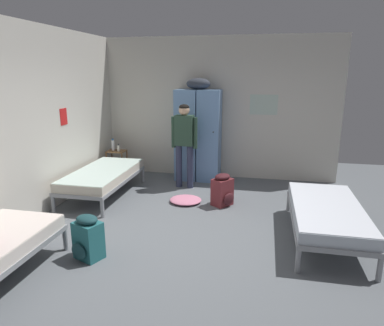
# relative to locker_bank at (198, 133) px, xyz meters

# --- Properties ---
(ground_plane) EXTENTS (9.20, 9.20, 0.00)m
(ground_plane) POSITION_rel_locker_bank_xyz_m (0.36, -2.59, -0.97)
(ground_plane) COLOR slate
(room_backdrop) EXTENTS (4.89, 5.81, 2.89)m
(room_backdrop) POSITION_rel_locker_bank_xyz_m (-0.95, -1.26, 0.48)
(room_backdrop) COLOR beige
(room_backdrop) RESTS_ON ground_plane
(locker_bank) EXTENTS (0.90, 0.55, 2.07)m
(locker_bank) POSITION_rel_locker_bank_xyz_m (0.00, 0.00, 0.00)
(locker_bank) COLOR #6B93C6
(locker_bank) RESTS_ON ground_plane
(shelf_unit) EXTENTS (0.38, 0.30, 0.57)m
(shelf_unit) POSITION_rel_locker_bank_xyz_m (-1.73, -0.20, -0.62)
(shelf_unit) COLOR brown
(shelf_unit) RESTS_ON ground_plane
(bed_left_rear) EXTENTS (0.90, 1.90, 0.49)m
(bed_left_rear) POSITION_rel_locker_bank_xyz_m (-1.48, -1.39, -0.59)
(bed_left_rear) COLOR gray
(bed_left_rear) RESTS_ON ground_plane
(bed_right) EXTENTS (0.90, 1.90, 0.49)m
(bed_right) POSITION_rel_locker_bank_xyz_m (2.19, -2.35, -0.59)
(bed_right) COLOR gray
(bed_right) RESTS_ON ground_plane
(person_traveler) EXTENTS (0.51, 0.22, 1.61)m
(person_traveler) POSITION_rel_locker_bank_xyz_m (-0.15, -0.60, 0.00)
(person_traveler) COLOR #2D334C
(person_traveler) RESTS_ON ground_plane
(water_bottle) EXTENTS (0.07, 0.07, 0.25)m
(water_bottle) POSITION_rel_locker_bank_xyz_m (-1.81, -0.18, -0.28)
(water_bottle) COLOR white
(water_bottle) RESTS_ON shelf_unit
(lotion_bottle) EXTENTS (0.05, 0.05, 0.16)m
(lotion_bottle) POSITION_rel_locker_bank_xyz_m (-1.66, -0.24, -0.33)
(lotion_bottle) COLOR white
(lotion_bottle) RESTS_ON shelf_unit
(backpack_maroon) EXTENTS (0.42, 0.41, 0.55)m
(backpack_maroon) POSITION_rel_locker_bank_xyz_m (0.69, -1.40, -0.71)
(backpack_maroon) COLOR maroon
(backpack_maroon) RESTS_ON ground_plane
(backpack_teal) EXTENTS (0.39, 0.40, 0.55)m
(backpack_teal) POSITION_rel_locker_bank_xyz_m (-0.68, -3.46, -0.71)
(backpack_teal) COLOR #23666B
(backpack_teal) RESTS_ON ground_plane
(clothes_pile_pink) EXTENTS (0.55, 0.51, 0.08)m
(clothes_pile_pink) POSITION_rel_locker_bank_xyz_m (0.05, -1.40, -0.93)
(clothes_pile_pink) COLOR pink
(clothes_pile_pink) RESTS_ON ground_plane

